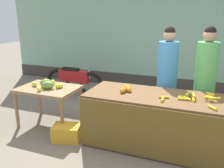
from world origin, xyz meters
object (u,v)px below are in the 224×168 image
object	(u,v)px
parked_motorcycle	(74,80)
produce_sack	(104,105)
vendor_woman_blue_shirt	(167,79)
vendor_woman_green_shirt	(205,82)
produce_crate	(67,133)

from	to	relation	value
parked_motorcycle	produce_sack	distance (m)	1.53
vendor_woman_blue_shirt	parked_motorcycle	xyz separation A→B (m)	(-2.42, 0.95, -0.51)
vendor_woman_green_shirt	parked_motorcycle	world-z (taller)	vendor_woman_green_shirt
vendor_woman_green_shirt	produce_crate	xyz separation A→B (m)	(-2.02, -1.09, -0.79)
produce_crate	vendor_woman_green_shirt	bearing A→B (deg)	28.31
vendor_woman_green_shirt	produce_sack	world-z (taller)	vendor_woman_green_shirt
parked_motorcycle	produce_sack	xyz separation A→B (m)	(1.20, -0.93, -0.17)
produce_sack	vendor_woman_blue_shirt	bearing A→B (deg)	-1.05
produce_sack	parked_motorcycle	bearing A→B (deg)	142.28
vendor_woman_blue_shirt	parked_motorcycle	world-z (taller)	vendor_woman_blue_shirt
vendor_woman_green_shirt	parked_motorcycle	xyz separation A→B (m)	(-3.04, 0.95, -0.52)
vendor_woman_blue_shirt	vendor_woman_green_shirt	distance (m)	0.62
vendor_woman_blue_shirt	produce_crate	distance (m)	1.93
vendor_woman_green_shirt	produce_crate	size ratio (longest dim) A/B	4.15
vendor_woman_blue_shirt	produce_sack	xyz separation A→B (m)	(-1.22, 0.02, -0.68)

